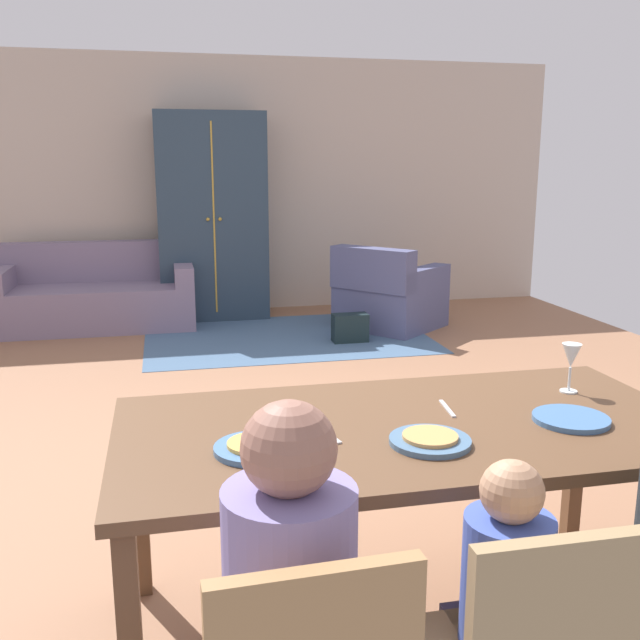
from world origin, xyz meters
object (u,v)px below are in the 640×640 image
at_px(couch, 97,297).
at_px(handbag, 350,328).
at_px(wine_glass, 571,358).
at_px(person_child, 497,640).
at_px(dining_table, 409,442).
at_px(armchair, 388,296).
at_px(plate_near_woman, 571,419).
at_px(armoire, 212,217).
at_px(plate_near_man, 256,448).
at_px(plate_near_child, 430,441).

bearing_deg(couch, handbag, -26.81).
xyz_separation_m(wine_glass, person_child, (-0.69, -0.85, -0.46)).
height_order(dining_table, handbag, dining_table).
bearing_deg(person_child, armchair, 74.99).
height_order(dining_table, plate_near_woman, plate_near_woman).
bearing_deg(handbag, couch, 153.19).
xyz_separation_m(plate_near_woman, armchair, (0.84, 4.55, -0.45)).
height_order(plate_near_woman, wine_glass, wine_glass).
bearing_deg(plate_near_woman, handbag, 85.30).
height_order(armoire, handbag, armoire).
relative_size(person_child, handbag, 2.89).
relative_size(wine_glass, couch, 0.10).
bearing_deg(plate_near_man, dining_table, 12.84).
height_order(plate_near_child, plate_near_woman, same).
bearing_deg(person_child, plate_near_man, 133.99).
bearing_deg(dining_table, plate_near_child, -90.00).
height_order(plate_near_man, person_child, person_child).
relative_size(wine_glass, handbag, 0.58).
distance_m(plate_near_man, couch, 5.36).
distance_m(plate_near_woman, armchair, 4.65).
bearing_deg(couch, plate_near_man, -80.25).
xyz_separation_m(couch, handbag, (2.29, -1.16, -0.17)).
distance_m(wine_glass, armchair, 4.36).
bearing_deg(plate_near_man, wine_glass, 13.86).
xyz_separation_m(person_child, armoire, (-0.26, 6.02, 0.62)).
xyz_separation_m(dining_table, wine_glass, (0.69, 0.18, 0.20)).
bearing_deg(plate_near_child, armoire, 92.66).
xyz_separation_m(plate_near_child, wine_glass, (0.69, 0.36, 0.12)).
bearing_deg(couch, armoire, 10.54).
xyz_separation_m(plate_near_child, armchair, (1.37, 4.63, -0.45)).
xyz_separation_m(wine_glass, handbag, (0.17, 3.80, -0.76)).
distance_m(dining_table, couch, 5.35).
height_order(plate_near_woman, person_child, person_child).
xyz_separation_m(plate_near_woman, handbag, (0.34, 4.08, -0.64)).
distance_m(plate_near_woman, person_child, 0.84).
height_order(plate_near_woman, handbag, plate_near_woman).
relative_size(plate_near_woman, wine_glass, 1.34).
bearing_deg(dining_table, plate_near_woman, -10.75).
height_order(plate_near_man, wine_glass, wine_glass).
relative_size(plate_near_man, armoire, 0.12).
bearing_deg(armchair, person_child, -105.01).
xyz_separation_m(plate_near_man, couch, (-0.90, 5.26, -0.47)).
bearing_deg(armchair, wine_glass, -99.07).
height_order(person_child, couch, person_child).
bearing_deg(plate_near_woman, person_child, -132.93).
distance_m(plate_near_child, wine_glass, 0.79).
height_order(plate_near_man, handbag, plate_near_man).
xyz_separation_m(dining_table, plate_near_woman, (0.53, -0.10, 0.08)).
bearing_deg(wine_glass, armoire, 100.36).
relative_size(dining_table, plate_near_man, 7.66).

